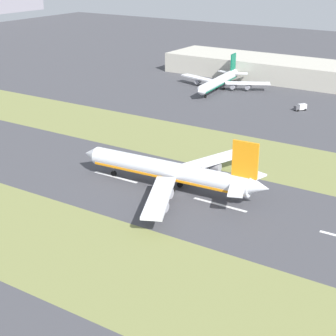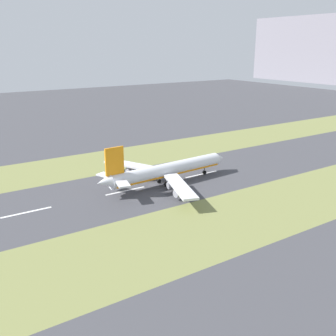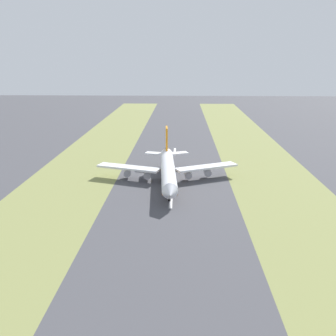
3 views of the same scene
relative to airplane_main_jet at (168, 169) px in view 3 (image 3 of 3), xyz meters
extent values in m
plane|color=#424247|center=(-1.97, -4.07, -6.02)|extent=(800.00, 800.00, 0.00)
cube|color=olive|center=(-46.97, -4.07, -6.02)|extent=(40.00, 600.00, 0.01)
cube|color=olive|center=(43.03, -4.07, -6.02)|extent=(40.00, 600.00, 0.01)
cube|color=silver|center=(-1.97, -58.10, -6.01)|extent=(1.20, 18.00, 0.01)
cube|color=silver|center=(-1.97, -18.10, -6.01)|extent=(1.20, 18.00, 0.01)
cube|color=silver|center=(-1.97, 21.90, -6.01)|extent=(1.20, 18.00, 0.01)
cylinder|color=silver|center=(-0.11, 1.90, 0.18)|extent=(9.31, 56.26, 6.00)
cone|color=silver|center=(-1.92, 32.35, 0.18)|extent=(6.17, 5.34, 5.88)
cone|color=silver|center=(1.73, -29.04, 0.98)|extent=(5.45, 6.29, 5.10)
cube|color=orange|center=(-0.11, 1.90, -1.47)|extent=(8.88, 54.00, 0.70)
cube|color=silver|center=(-17.15, -6.34, -0.72)|extent=(28.77, 17.86, 0.90)
cube|color=silver|center=(17.78, -4.27, -0.72)|extent=(29.40, 14.94, 0.90)
cylinder|color=#93939E|center=(-8.86, -2.62, -3.17)|extent=(3.48, 4.98, 3.20)
cylinder|color=#93939E|center=(-17.64, -6.65, -3.17)|extent=(3.48, 4.98, 3.20)
cylinder|color=#93939E|center=(9.11, -1.56, -3.17)|extent=(3.48, 4.98, 3.20)
cylinder|color=#93939E|center=(18.30, -4.52, -3.17)|extent=(3.48, 4.98, 3.20)
cube|color=orange|center=(1.43, -24.05, 8.68)|extent=(1.27, 8.03, 11.00)
cube|color=silver|center=(-4.06, -24.38, 1.18)|extent=(10.92, 7.75, 0.60)
cube|color=silver|center=(6.92, -23.73, 1.18)|extent=(10.79, 6.78, 0.60)
cylinder|color=#59595E|center=(-1.37, 23.14, -3.52)|extent=(0.50, 0.50, 3.20)
cylinder|color=black|center=(-1.37, 23.14, -5.12)|extent=(1.01, 1.85, 1.80)
cylinder|color=#59595E|center=(-2.53, -1.25, -3.52)|extent=(0.50, 0.50, 3.20)
cylinder|color=black|center=(-2.53, -1.25, -5.12)|extent=(1.01, 1.85, 1.80)
cylinder|color=#59595E|center=(2.66, -0.94, -3.52)|extent=(0.50, 0.50, 3.20)
cylinder|color=black|center=(2.66, -0.94, -5.12)|extent=(1.01, 1.85, 1.80)
camera|label=1|loc=(-138.89, -89.45, 65.76)|focal=60.00mm
camera|label=2|loc=(135.34, -87.07, 51.66)|focal=42.00mm
camera|label=3|loc=(-5.66, 163.59, 46.56)|focal=42.00mm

